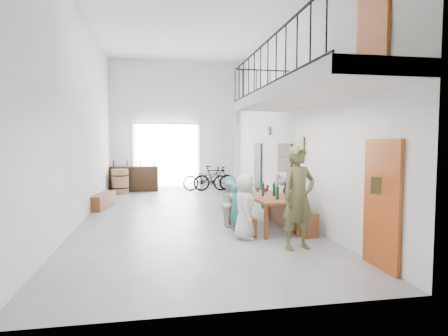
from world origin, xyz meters
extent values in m
plane|color=slate|center=(0.00, 0.00, 0.00)|extent=(12.00, 12.00, 0.00)
plane|color=white|center=(0.00, 6.00, 2.75)|extent=(5.50, 0.00, 5.50)
plane|color=white|center=(0.00, -6.00, 2.75)|extent=(5.50, 0.00, 5.50)
plane|color=white|center=(-2.75, 0.00, 2.75)|extent=(0.00, 12.00, 12.00)
plane|color=white|center=(2.75, 0.00, 2.75)|extent=(0.00, 12.00, 12.00)
plane|color=white|center=(0.00, 0.00, 5.50)|extent=(12.00, 12.00, 0.00)
cube|color=white|center=(-0.40, 5.94, 1.40)|extent=(2.80, 0.08, 2.80)
cube|color=#983D14|center=(2.70, -4.90, 1.05)|extent=(0.06, 0.95, 2.10)
cube|color=#33200F|center=(2.70, -0.30, 1.00)|extent=(0.06, 1.10, 2.00)
cube|color=#29322A|center=(2.70, 2.50, 1.00)|extent=(0.06, 0.80, 2.00)
cube|color=#983D14|center=(2.70, -4.50, 4.10)|extent=(0.06, 0.90, 1.95)
cube|color=#383216|center=(2.72, -1.40, 1.90)|extent=(0.04, 0.45, 0.55)
cylinder|color=white|center=(2.71, 1.20, 2.40)|extent=(0.04, 0.28, 0.28)
cube|color=silver|center=(2.00, -3.20, 3.00)|extent=(1.50, 5.60, 0.25)
cube|color=black|center=(1.27, -3.20, 3.98)|extent=(0.03, 5.60, 0.03)
cube|color=black|center=(1.27, -3.20, 3.15)|extent=(0.03, 5.60, 0.03)
cube|color=black|center=(2.00, -0.42, 3.98)|extent=(1.50, 0.03, 0.03)
cube|color=silver|center=(1.30, -0.45, 1.44)|extent=(0.14, 0.14, 2.88)
cube|color=brown|center=(1.71, -1.86, 0.76)|extent=(1.04, 2.22, 0.06)
cube|color=brown|center=(1.41, -2.82, 0.36)|extent=(0.08, 0.08, 0.73)
cube|color=brown|center=(2.15, -2.77, 0.36)|extent=(0.08, 0.08, 0.73)
cube|color=brown|center=(1.28, -0.96, 0.36)|extent=(0.08, 0.08, 0.73)
cube|color=brown|center=(2.02, -0.91, 0.36)|extent=(0.08, 0.08, 0.73)
cube|color=brown|center=(1.05, -1.85, 0.21)|extent=(0.37, 1.81, 0.41)
cube|color=brown|center=(2.28, -1.81, 0.26)|extent=(0.53, 2.29, 0.52)
cylinder|color=black|center=(1.75, -2.51, 0.97)|extent=(0.07, 0.07, 0.35)
cylinder|color=black|center=(1.85, -1.98, 0.97)|extent=(0.07, 0.07, 0.35)
cylinder|color=black|center=(1.59, -1.95, 0.97)|extent=(0.07, 0.07, 0.35)
cube|color=brown|center=(-2.50, 1.75, 0.23)|extent=(0.64, 1.64, 0.45)
cylinder|color=#9C6D47|center=(-2.26, 4.93, 0.49)|extent=(0.65, 0.65, 0.97)
cylinder|color=black|center=(-2.26, 4.93, 0.24)|extent=(0.66, 0.66, 0.05)
cylinder|color=black|center=(-2.26, 4.93, 0.73)|extent=(0.66, 0.66, 0.05)
cube|color=#33200F|center=(-1.75, 5.65, 0.51)|extent=(1.96, 0.57, 1.03)
cylinder|color=black|center=(-2.57, 5.64, 1.17)|extent=(0.06, 0.06, 0.28)
cylinder|color=black|center=(-2.02, 5.63, 1.17)|extent=(0.06, 0.06, 0.28)
cylinder|color=black|center=(-1.48, 5.60, 1.17)|extent=(0.06, 0.06, 0.28)
cylinder|color=black|center=(-0.93, 5.65, 1.17)|extent=(0.06, 0.06, 0.28)
imported|color=beige|center=(0.97, -2.69, 0.69)|extent=(0.54, 0.73, 1.37)
imported|color=#237274|center=(0.93, -2.02, 0.56)|extent=(0.30, 0.43, 1.11)
imported|color=beige|center=(0.91, -1.39, 0.56)|extent=(0.43, 0.55, 1.12)
imported|color=#237274|center=(0.98, -1.00, 0.59)|extent=(0.62, 0.85, 1.18)
imported|color=#A81C1E|center=(2.33, -2.40, 0.61)|extent=(0.53, 0.77, 1.21)
imported|color=black|center=(2.29, -1.79, 0.54)|extent=(0.50, 1.05, 1.09)
imported|color=beige|center=(2.33, -1.19, 0.65)|extent=(0.60, 0.73, 1.30)
imported|color=brown|center=(1.81, -3.59, 0.99)|extent=(0.82, 0.64, 1.98)
imported|color=#1B4C1A|center=(2.45, 0.74, 0.23)|extent=(0.47, 0.42, 0.46)
imported|color=black|center=(1.20, 5.25, 0.51)|extent=(1.97, 0.81, 1.01)
imported|color=black|center=(1.54, 5.09, 0.53)|extent=(1.80, 0.60, 1.06)
camera|label=1|loc=(-0.86, -10.29, 2.05)|focal=30.00mm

